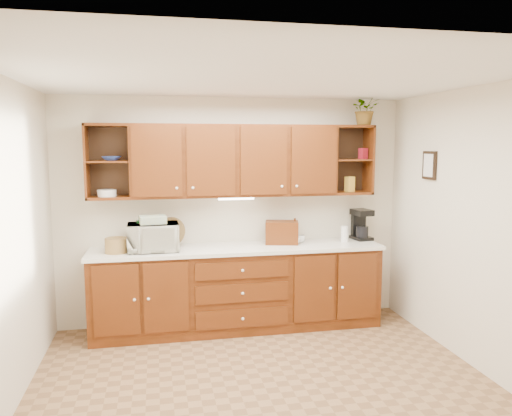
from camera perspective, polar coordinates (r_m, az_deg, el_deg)
name	(u,v)px	position (r m, az deg, el deg)	size (l,w,h in m)	color
floor	(265,388)	(4.54, 1.08, -19.90)	(4.00, 4.00, 0.00)	olive
ceiling	(266,77)	(4.07, 1.17, 14.74)	(4.00, 4.00, 0.00)	white
back_wall	(233,211)	(5.81, -2.61, -0.35)	(4.00, 4.00, 0.00)	beige
left_wall	(4,249)	(4.17, -26.90, -4.19)	(3.50, 3.50, 0.00)	beige
right_wall	(482,231)	(4.94, 24.45, -2.37)	(3.50, 3.50, 0.00)	beige
base_cabinets	(238,289)	(5.69, -2.09, -9.26)	(3.20, 0.60, 0.90)	#391906
countertop	(238,248)	(5.57, -2.10, -4.65)	(3.24, 0.64, 0.04)	white
upper_cabinets	(236,160)	(5.60, -2.30, 5.46)	(3.20, 0.33, 0.80)	#391906
undercabinet_light	(236,199)	(5.57, -2.28, 1.09)	(0.40, 0.05, 0.03)	white
framed_picture	(430,165)	(5.62, 19.22, 4.63)	(0.03, 0.24, 0.30)	black
wicker_basket	(116,245)	(5.45, -15.67, -4.13)	(0.23, 0.23, 0.16)	olive
microwave	(153,237)	(5.44, -11.68, -3.28)	(0.53, 0.36, 0.30)	silver
towel_stack	(153,220)	(5.41, -11.73, -1.31)	(0.27, 0.20, 0.08)	#D9CE66
wine_bottle	(140,235)	(5.51, -13.10, -3.03)	(0.07, 0.07, 0.33)	black
woven_tray	(172,244)	(5.72, -9.61, -4.13)	(0.32, 0.32, 0.02)	olive
bread_box	(282,232)	(5.72, 2.97, -2.80)	(0.37, 0.23, 0.26)	#391906
mug_tree	(295,239)	(5.77, 4.44, -3.59)	(0.27, 0.26, 0.29)	#391906
canister_red	(291,237)	(5.79, 3.98, -3.34)	(0.11, 0.11, 0.13)	maroon
canister_white	(345,234)	(5.90, 10.08, -2.95)	(0.08, 0.08, 0.19)	white
canister_yellow	(290,239)	(5.73, 3.91, -3.54)	(0.09, 0.09, 0.11)	gold
coffee_maker	(361,225)	(6.10, 11.90, -1.90)	(0.23, 0.28, 0.36)	black
bowl_stack	(112,158)	(5.53, -16.18, 5.46)	(0.19, 0.19, 0.05)	navy
plate_stack	(107,193)	(5.57, -16.69, 1.66)	(0.20, 0.20, 0.07)	white
pantry_box_yellow	(350,184)	(5.96, 10.65, 2.70)	(0.10, 0.08, 0.17)	gold
pantry_box_red	(363,154)	(5.99, 12.15, 6.10)	(0.08, 0.07, 0.13)	maroon
potted_plant	(365,109)	(5.99, 12.37, 10.99)	(0.33, 0.29, 0.37)	#999999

